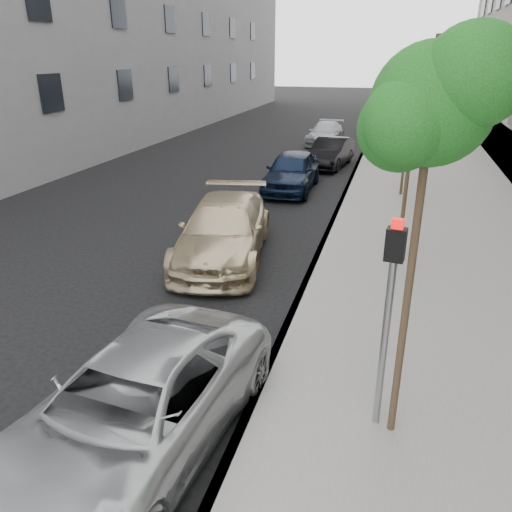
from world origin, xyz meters
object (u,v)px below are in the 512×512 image
at_px(tree_near, 435,105).
at_px(tree_far, 412,99).
at_px(suv, 224,230).
at_px(sedan_black, 331,152).
at_px(signal_pole, 389,303).
at_px(sedan_rear, 325,133).
at_px(sedan_blue, 292,171).
at_px(tree_mid, 415,123).
at_px(minivan, 134,407).

bearing_deg(tree_near, tree_far, 90.00).
relative_size(suv, sedan_black, 1.29).
relative_size(signal_pole, sedan_black, 0.75).
distance_m(tree_far, sedan_rear, 12.31).
xyz_separation_m(tree_near, sedan_rear, (-4.48, 24.09, -3.86)).
bearing_deg(tree_near, sedan_blue, 107.83).
height_order(signal_pole, sedan_black, signal_pole).
bearing_deg(signal_pole, tree_far, 96.84).
distance_m(tree_near, tree_mid, 6.57).
height_order(tree_near, tree_far, tree_near).
height_order(tree_mid, sedan_blue, tree_mid).
bearing_deg(tree_near, minivan, -160.70).
xyz_separation_m(suv, sedan_black, (1.13, 12.16, -0.09)).
relative_size(tree_near, minivan, 1.05).
bearing_deg(minivan, sedan_rear, 98.74).
xyz_separation_m(tree_near, minivan, (-3.33, -1.16, -3.80)).
distance_m(tree_near, sedan_rear, 24.81).
bearing_deg(sedan_black, sedan_rear, 108.03).
height_order(tree_mid, tree_far, tree_far).
bearing_deg(suv, tree_near, -61.61).
relative_size(tree_mid, signal_pole, 1.37).
xyz_separation_m(tree_far, signal_pole, (-0.24, -12.91, -1.51)).
xyz_separation_m(minivan, suv, (-1.13, 6.87, 0.07)).
bearing_deg(sedan_blue, tree_mid, -58.05).
relative_size(tree_far, sedan_black, 1.03).
relative_size(tree_far, suv, 0.80).
xyz_separation_m(tree_near, signal_pole, (-0.24, 0.09, -2.45)).
relative_size(tree_near, tree_mid, 1.25).
bearing_deg(suv, sedan_black, 75.04).
bearing_deg(sedan_blue, suv, -92.85).
bearing_deg(tree_mid, sedan_rear, 104.30).
bearing_deg(signal_pole, sedan_black, 107.76).
bearing_deg(sedan_black, sedan_blue, -92.63).
relative_size(suv, sedan_rear, 1.20).
distance_m(tree_near, sedan_blue, 14.19).
distance_m(suv, sedan_rear, 18.39).
bearing_deg(tree_far, tree_near, -90.00).
bearing_deg(signal_pole, tree_near, -12.16).
bearing_deg(sedan_black, tree_far, -48.08).
relative_size(tree_mid, minivan, 0.84).
bearing_deg(suv, tree_mid, 0.50).
distance_m(minivan, sedan_blue, 14.22).
relative_size(sedan_blue, sedan_rear, 1.02).
height_order(signal_pole, minivan, signal_pole).
distance_m(tree_near, minivan, 5.19).
bearing_deg(minivan, tree_near, 25.41).
distance_m(minivan, suv, 6.96).
bearing_deg(sedan_rear, sedan_black, -77.55).
relative_size(signal_pole, suv, 0.58).
bearing_deg(sedan_blue, sedan_rear, 90.76).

